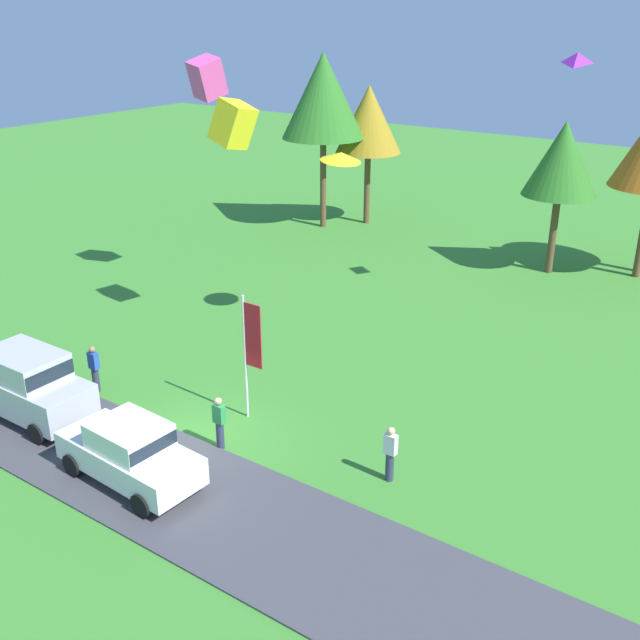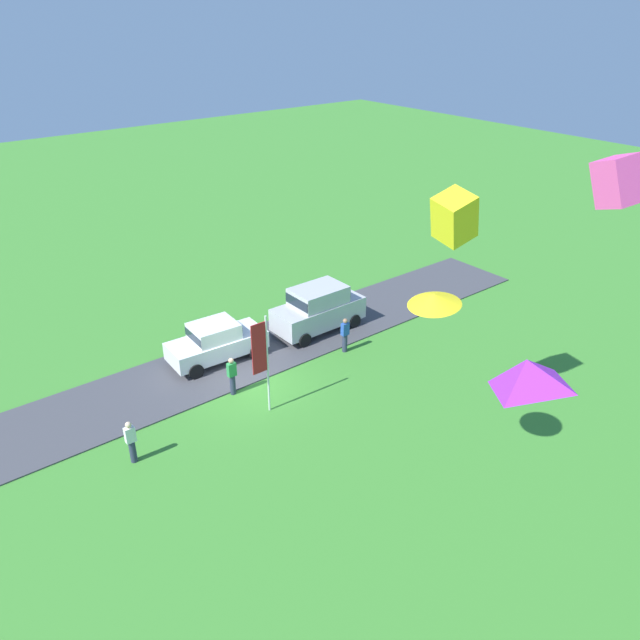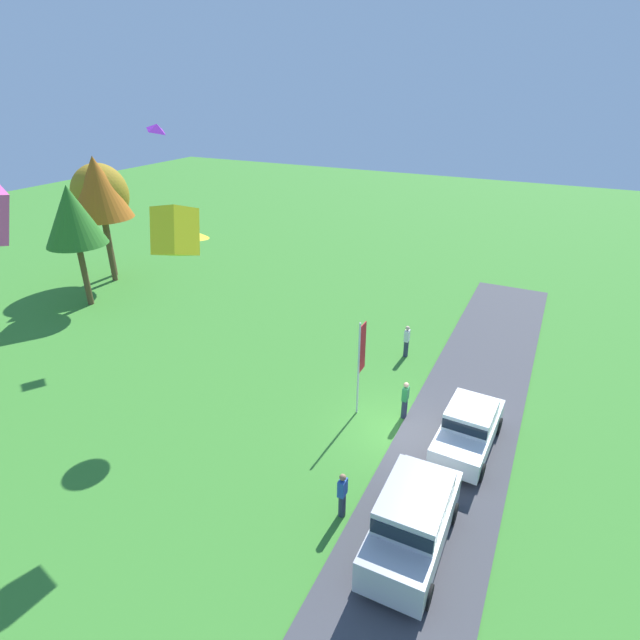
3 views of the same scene
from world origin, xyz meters
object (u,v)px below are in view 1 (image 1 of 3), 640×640
car_sedan_by_flagpole (130,451)px  tree_left_of_center (562,159)px  person_beside_suv (219,423)px  tree_far_left (369,120)px  kite_delta_high_right (341,157)px  tree_right_of_center (323,96)px  kite_box_trailing_tail (207,78)px  person_watching_sky (94,369)px  kite_box_near_flag (233,124)px  person_on_lawn (390,453)px  kite_diamond_low_drifter (577,58)px  car_suv_near_entrance (27,382)px  flag_banner (250,343)px

car_sedan_by_flagpole → tree_left_of_center: 24.80m
person_beside_suv → tree_far_left: tree_far_left is taller
tree_far_left → kite_delta_high_right: size_ratio=5.31×
person_beside_suv → kite_delta_high_right: (-1.64, 8.93, 6.34)m
tree_right_of_center → kite_box_trailing_tail: size_ratio=6.51×
car_sedan_by_flagpole → person_watching_sky: car_sedan_by_flagpole is taller
kite_box_trailing_tail → kite_box_near_flag: (4.06, -3.10, -1.15)m
person_on_lawn → kite_box_trailing_tail: bearing=149.2°
person_watching_sky → person_beside_suv: size_ratio=1.00×
kite_delta_high_right → tree_right_of_center: bearing=127.1°
person_watching_sky → person_on_lawn: 11.02m
person_beside_suv → kite_diamond_low_drifter: bearing=74.0°
person_on_lawn → kite_delta_high_right: bearing=131.8°
tree_left_of_center → kite_delta_high_right: 13.27m
car_sedan_by_flagpole → kite_box_near_flag: 12.64m
tree_left_of_center → kite_delta_high_right: (-4.29, -12.45, 1.61)m
person_watching_sky → tree_right_of_center: bearing=104.0°
person_watching_sky → kite_diamond_low_drifter: bearing=56.0°
kite_diamond_low_drifter → kite_delta_high_right: 9.68m
person_on_lawn → tree_right_of_center: tree_right_of_center is taller
person_beside_suv → person_on_lawn: 5.24m
car_suv_near_entrance → tree_left_of_center: (8.88, 23.55, 4.32)m
car_sedan_by_flagpole → person_beside_suv: size_ratio=2.62×
tree_far_left → kite_box_trailing_tail: 14.47m
person_watching_sky → tree_left_of_center: tree_left_of_center is taller
tree_far_left → kite_box_near_flag: 17.92m
tree_right_of_center → kite_box_trailing_tail: bearing=-78.8°
car_suv_near_entrance → tree_right_of_center: size_ratio=0.46×
person_on_lawn → tree_left_of_center: (-2.37, 19.89, 4.74)m
flag_banner → kite_diamond_low_drifter: (4.78, 13.77, 7.84)m
person_watching_sky → tree_left_of_center: bearing=67.9°
person_watching_sky → tree_left_of_center: 23.33m
tree_right_of_center → kite_box_trailing_tail: (2.35, -11.87, 1.96)m
kite_box_near_flag → kite_box_trailing_tail: bearing=142.7°
person_on_lawn → kite_box_near_flag: bearing=152.2°
person_on_lawn → tree_far_left: bearing=123.1°
car_sedan_by_flagpole → kite_delta_high_right: kite_delta_high_right is taller
person_beside_suv → kite_diamond_low_drifter: kite_diamond_low_drifter is taller
car_suv_near_entrance → kite_delta_high_right: kite_delta_high_right is taller
kite_box_trailing_tail → kite_delta_high_right: kite_box_trailing_tail is taller
tree_far_left → kite_diamond_low_drifter: bearing=-30.2°
car_suv_near_entrance → flag_banner: flag_banner is taller
car_suv_near_entrance → tree_far_left: tree_far_left is taller
tree_right_of_center → kite_delta_high_right: bearing=-52.9°
person_beside_suv → flag_banner: (-0.30, 1.90, 1.81)m
kite_box_trailing_tail → tree_far_left: bearing=92.6°
person_beside_suv → person_on_lawn: (5.02, 1.49, 0.00)m
person_on_lawn → flag_banner: flag_banner is taller
car_suv_near_entrance → car_sedan_by_flagpole: car_suv_near_entrance is taller
kite_box_trailing_tail → flag_banner: bearing=-42.5°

